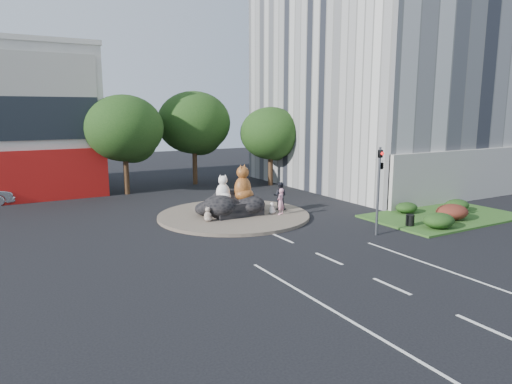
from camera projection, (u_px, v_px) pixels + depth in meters
ground at (329, 259)px, 21.74m from camera, size 120.00×120.00×0.00m
roundabout_island at (234, 215)px, 30.27m from camera, size 10.00×10.00×0.20m
rock_plinth at (234, 207)px, 30.17m from camera, size 3.20×2.60×0.90m
grass_verge at (443, 216)px, 30.15m from camera, size 10.00×6.00×0.12m
tree_left at (125, 132)px, 37.75m from camera, size 6.46×6.46×8.27m
tree_mid at (194, 126)px, 42.82m from camera, size 6.84×6.84×8.76m
tree_right at (271, 136)px, 42.50m from camera, size 5.70×5.70×7.30m
hedge_near_green at (439, 221)px, 26.89m from camera, size 2.00×1.60×0.90m
hedge_red at (452, 212)px, 28.96m from camera, size 2.20×1.76×0.99m
hedge_mid_green at (457, 205)px, 31.48m from camera, size 1.80×1.44×0.81m
hedge_back_green at (407, 208)px, 30.89m from camera, size 1.60×1.28×0.72m
traffic_light at (380, 172)px, 25.30m from camera, size 0.44×1.24×5.00m
street_lamp at (398, 143)px, 34.03m from camera, size 2.34×0.22×8.06m
cat_white at (223, 188)px, 29.81m from camera, size 1.17×1.05×1.77m
cat_tabby at (243, 182)px, 30.00m from camera, size 1.87×1.81×2.40m
kitten_calico at (208, 214)px, 28.18m from camera, size 0.74×0.75×0.94m
kitten_white at (272, 208)px, 30.27m from camera, size 0.63×0.64×0.81m
pedestrian_pink at (281, 201)px, 30.00m from camera, size 0.76×0.68×1.74m
pedestrian_dark at (280, 196)px, 31.45m from camera, size 1.19×1.16×1.93m
litter_bin at (410, 220)px, 27.47m from camera, size 0.64×0.64×0.68m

